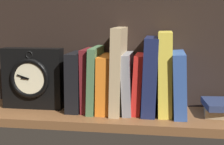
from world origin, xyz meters
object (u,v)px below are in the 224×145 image
book_maroon_dawkins (88,80)px  book_gray_chess (129,83)px  book_tan_shortstories (119,70)px  book_yellow_seinlanguage (165,73)px  framed_clock (33,78)px  book_black_skeptic (77,81)px  book_orange_pandolfini (106,83)px  book_red_requiem (138,83)px  book_green_romantic (95,79)px  book_navy_bierce (151,75)px  book_blue_modern (179,83)px

book_maroon_dawkins → book_gray_chess: 12.69cm
book_maroon_dawkins → book_tan_shortstories: size_ratio=0.75×
book_yellow_seinlanguage → framed_clock: book_yellow_seinlanguage is taller
book_black_skeptic → book_orange_pandolfini: 9.27cm
book_yellow_seinlanguage → book_maroon_dawkins: bearing=180.0°
book_orange_pandolfini → book_red_requiem: 9.76cm
book_green_romantic → book_yellow_seinlanguage: book_yellow_seinlanguage is taller
book_black_skeptic → book_green_romantic: book_green_romantic is taller
book_gray_chess → framed_clock: size_ratio=0.94×
book_black_skeptic → book_red_requiem: (19.02, 0.00, -0.11)cm
book_orange_pandolfini → book_tan_shortstories: bearing=0.0°
book_orange_pandolfini → book_maroon_dawkins: bearing=180.0°
book_maroon_dawkins → book_tan_shortstories: bearing=0.0°
book_tan_shortstories → framed_clock: size_ratio=1.34×
book_green_romantic → framed_clock: bearing=-178.1°
book_green_romantic → framed_clock: 19.92cm
book_tan_shortstories → book_yellow_seinlanguage: (13.89, 0.00, -0.58)cm
book_green_romantic → book_navy_bierce: bearing=0.0°
book_blue_modern → book_orange_pandolfini: bearing=180.0°
book_navy_bierce → framed_clock: 36.74cm
framed_clock → book_black_skeptic: bearing=2.6°
book_yellow_seinlanguage → framed_clock: bearing=-179.1°
book_green_romantic → book_blue_modern: 25.09cm
book_maroon_dawkins → book_red_requiem: size_ratio=1.08×
book_maroon_dawkins → book_navy_bierce: book_navy_bierce is taller
book_orange_pandolfini → book_gray_chess: bearing=0.0°
book_maroon_dawkins → book_tan_shortstories: (9.60, 0.00, 3.21)cm
book_tan_shortstories → book_red_requiem: 7.16cm
book_green_romantic → book_gray_chess: 10.26cm
book_black_skeptic → book_yellow_seinlanguage: size_ratio=0.73×
book_green_romantic → book_red_requiem: bearing=0.0°
book_orange_pandolfini → book_tan_shortstories: (3.77, 0.00, 4.16)cm
book_gray_chess → book_navy_bierce: (6.56, 0.00, 2.44)cm
book_red_requiem → book_navy_bierce: book_navy_bierce is taller
book_red_requiem → book_blue_modern: size_ratio=0.96×
book_green_romantic → book_red_requiem: (13.14, 0.00, -0.97)cm
book_orange_pandolfini → book_yellow_seinlanguage: 18.01cm
book_black_skeptic → book_green_romantic: bearing=0.0°
book_black_skeptic → book_navy_bierce: 22.79cm
book_green_romantic → book_blue_modern: (25.08, 0.00, -0.59)cm
book_tan_shortstories → framed_clock: (-27.06, -0.64, -3.16)cm
book_red_requiem → book_navy_bierce: 4.44cm
book_orange_pandolfini → book_red_requiem: size_ratio=0.97×
book_blue_modern → book_gray_chess: bearing=180.0°
book_maroon_dawkins → book_black_skeptic: bearing=180.0°
book_black_skeptic → book_navy_bierce: bearing=0.0°
book_orange_pandolfini → book_navy_bierce: bearing=0.0°
book_orange_pandolfini → book_blue_modern: (21.70, 0.00, 0.62)cm
book_black_skeptic → book_orange_pandolfini: book_black_skeptic is taller
book_maroon_dawkins → book_green_romantic: bearing=0.0°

